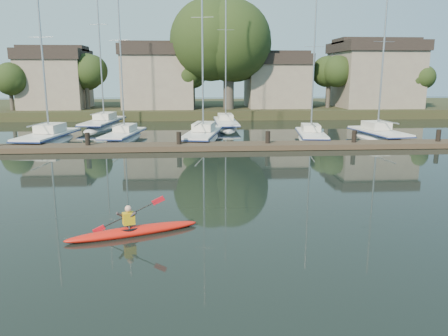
{
  "coord_description": "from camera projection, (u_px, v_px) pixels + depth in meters",
  "views": [
    {
      "loc": [
        -1.99,
        -15.04,
        5.03
      ],
      "look_at": [
        -0.77,
        2.5,
        1.2
      ],
      "focal_mm": 35.0,
      "sensor_mm": 36.0,
      "label": 1
    }
  ],
  "objects": [
    {
      "name": "sailboat_5",
      "position": [
        104.0,
        129.0,
        41.77
      ],
      "size": [
        3.43,
        9.98,
        16.18
      ],
      "rotation": [
        0.0,
        0.0,
        -0.12
      ],
      "color": "silver",
      "rests_on": "ground"
    },
    {
      "name": "ground",
      "position": [
        250.0,
        214.0,
        15.86
      ],
      "size": [
        160.0,
        160.0,
        0.0
      ],
      "primitive_type": "plane",
      "color": "black",
      "rests_on": "ground"
    },
    {
      "name": "sailboat_1",
      "position": [
        124.0,
        142.0,
        33.92
      ],
      "size": [
        3.21,
        8.07,
        12.86
      ],
      "rotation": [
        0.0,
        0.0,
        -0.16
      ],
      "color": "silver",
      "rests_on": "ground"
    },
    {
      "name": "sailboat_6",
      "position": [
        226.0,
        128.0,
        42.0
      ],
      "size": [
        2.06,
        9.65,
        15.33
      ],
      "rotation": [
        0.0,
        0.0,
        0.0
      ],
      "color": "silver",
      "rests_on": "ground"
    },
    {
      "name": "kayak",
      "position": [
        133.0,
        229.0,
        13.87
      ],
      "size": [
        4.2,
        1.99,
        1.36
      ],
      "rotation": [
        0.0,
        0.0,
        0.35
      ],
      "color": "red",
      "rests_on": "ground"
    },
    {
      "name": "sailboat_0",
      "position": [
        49.0,
        145.0,
        32.44
      ],
      "size": [
        3.45,
        8.55,
        13.19
      ],
      "rotation": [
        0.0,
        0.0,
        -0.14
      ],
      "color": "silver",
      "rests_on": "ground"
    },
    {
      "name": "sailboat_2",
      "position": [
        203.0,
        142.0,
        33.78
      ],
      "size": [
        3.98,
        9.65,
        15.57
      ],
      "rotation": [
        0.0,
        0.0,
        -0.2
      ],
      "color": "silver",
      "rests_on": "ground"
    },
    {
      "name": "sailboat_3",
      "position": [
        311.0,
        142.0,
        33.89
      ],
      "size": [
        3.02,
        7.71,
        12.11
      ],
      "rotation": [
        0.0,
        0.0,
        -0.14
      ],
      "color": "silver",
      "rests_on": "ground"
    },
    {
      "name": "shore",
      "position": [
        222.0,
        88.0,
        54.56
      ],
      "size": [
        90.0,
        25.25,
        12.75
      ],
      "color": "#283319",
      "rests_on": "ground"
    },
    {
      "name": "dock",
      "position": [
        224.0,
        146.0,
        29.46
      ],
      "size": [
        34.0,
        2.0,
        1.8
      ],
      "color": "#443327",
      "rests_on": "ground"
    },
    {
      "name": "sailboat_4",
      "position": [
        378.0,
        141.0,
        34.25
      ],
      "size": [
        3.2,
        7.79,
        12.86
      ],
      "rotation": [
        0.0,
        0.0,
        0.13
      ],
      "color": "silver",
      "rests_on": "ground"
    }
  ]
}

